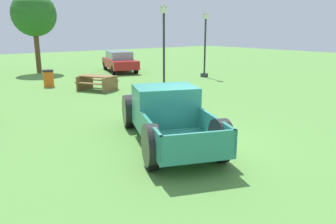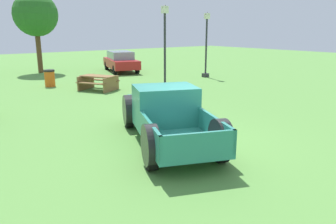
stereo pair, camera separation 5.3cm
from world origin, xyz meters
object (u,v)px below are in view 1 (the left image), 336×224
Objects in this scene: pickup_truck_foreground at (165,114)px; trash_can at (48,78)px; oak_tree_east at (34,15)px; sedan_distant_a at (120,61)px; lamp_post_far at (164,46)px; lamp_post_near at (205,44)px; picnic_table at (97,81)px.

pickup_truck_foreground is 5.77× the size of trash_can.
pickup_truck_foreground is 18.19m from oak_tree_east.
pickup_truck_foreground is 1.12× the size of sedan_distant_a.
sedan_distant_a is 1.12× the size of lamp_post_far.
lamp_post_far is (-4.97, -2.05, 0.08)m from lamp_post_near.
trash_can is 0.16× the size of oak_tree_east.
trash_can is (-9.63, 2.58, -1.74)m from lamp_post_near.
lamp_post_far reaches higher than trash_can.
lamp_post_near is 0.73× the size of oak_tree_east.
lamp_post_far is 3.99m from picnic_table.
sedan_distant_a is at bearing -31.16° from oak_tree_east.
pickup_truck_foreground reaches higher than trash_can.
pickup_truck_foreground is at bearing -114.85° from sedan_distant_a.
sedan_distant_a is at bearing 65.15° from pickup_truck_foreground.
trash_can is (-6.55, -3.51, -0.32)m from sedan_distant_a.
oak_tree_east is (-0.23, 9.28, 3.67)m from picnic_table.
pickup_truck_foreground is 8.73m from picnic_table.
oak_tree_east is at bearing 84.48° from pickup_truck_foreground.
pickup_truck_foreground is 0.95× the size of oak_tree_east.
lamp_post_far is 4.61× the size of trash_can.
pickup_truck_foreground reaches higher than sedan_distant_a.
lamp_post_near reaches higher than picnic_table.
lamp_post_far is at bearing 53.15° from pickup_truck_foreground.
picnic_table is at bearing -179.18° from lamp_post_near.
pickup_truck_foreground reaches higher than picnic_table.
lamp_post_far is 0.76× the size of oak_tree_east.
lamp_post_far is (4.93, 6.58, 1.54)m from pickup_truck_foreground.
picnic_table is at bearing 77.14° from pickup_truck_foreground.
lamp_post_far is 6.82m from trash_can.
sedan_distant_a is at bearing 76.96° from lamp_post_far.
picnic_table is at bearing -128.15° from sedan_distant_a.
picnic_table is at bearing -57.96° from trash_can.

